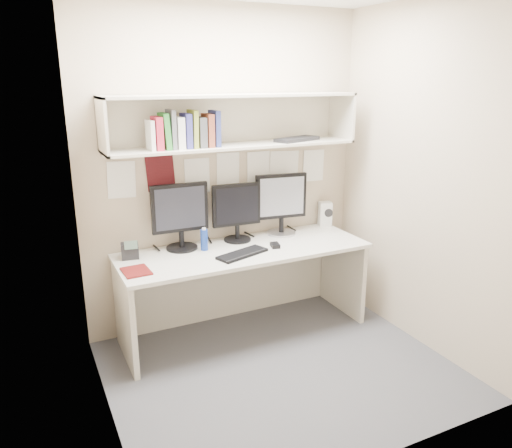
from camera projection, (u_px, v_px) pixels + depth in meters
name	position (u px, v px, depth m)	size (l,w,h in m)	color
floor	(281.00, 370.00, 3.62)	(2.40, 2.00, 0.01)	#444449
wall_back	(226.00, 171.00, 4.11)	(2.40, 0.02, 2.60)	tan
wall_front	(385.00, 239.00, 2.39)	(2.40, 0.02, 2.60)	tan
wall_left	(94.00, 218.00, 2.75)	(0.02, 2.00, 2.60)	tan
wall_right	(424.00, 180.00, 3.75)	(0.02, 2.00, 2.60)	tan
desk	(244.00, 290.00, 4.08)	(2.00, 0.70, 0.73)	beige
overhead_hutch	(232.00, 120.00, 3.87)	(2.00, 0.38, 0.40)	beige
pinned_papers	(226.00, 177.00, 4.12)	(1.92, 0.01, 0.48)	white
monitor_left	(180.00, 214.00, 3.90)	(0.45, 0.25, 0.53)	black
monitor_center	(237.00, 210.00, 4.11)	(0.41, 0.23, 0.48)	black
monitor_right	(281.00, 202.00, 4.27)	(0.45, 0.25, 0.53)	#A5A5AA
keyboard	(242.00, 254.00, 3.82)	(0.42, 0.15, 0.02)	black
mouse	(275.00, 245.00, 4.00)	(0.06, 0.10, 0.03)	black
speaker	(325.00, 214.00, 4.56)	(0.14, 0.14, 0.22)	silver
blue_bottle	(204.00, 240.00, 3.92)	(0.06, 0.06, 0.18)	navy
maroon_notebook	(136.00, 271.00, 3.50)	(0.18, 0.22, 0.01)	#58100F
desk_phone	(130.00, 251.00, 3.75)	(0.14, 0.13, 0.15)	black
book_stack	(184.00, 131.00, 3.64)	(0.52, 0.17, 0.28)	silver
hutch_tray	(297.00, 139.00, 4.08)	(0.41, 0.15, 0.03)	black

